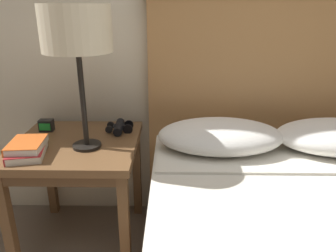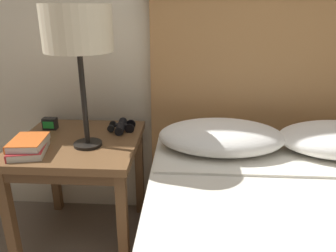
{
  "view_description": "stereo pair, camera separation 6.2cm",
  "coord_description": "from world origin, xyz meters",
  "px_view_note": "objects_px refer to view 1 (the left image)",
  "views": [
    {
      "loc": [
        -0.22,
        -0.81,
        1.18
      ],
      "look_at": [
        -0.24,
        0.57,
        0.67
      ],
      "focal_mm": 35.0,
      "sensor_mm": 36.0,
      "label": 1
    },
    {
      "loc": [
        -0.16,
        -0.81,
        1.18
      ],
      "look_at": [
        -0.24,
        0.57,
        0.67
      ],
      "focal_mm": 35.0,
      "sensor_mm": 36.0,
      "label": 2
    }
  ],
  "objects_px": {
    "book_on_nightstand": "(27,152)",
    "binoculars_pair": "(119,127)",
    "alarm_clock": "(46,125)",
    "table_lamp": "(76,31)",
    "nightstand": "(78,156)",
    "book_stacked_on_top": "(26,145)"
  },
  "relations": [
    {
      "from": "book_on_nightstand",
      "to": "binoculars_pair",
      "type": "xyz_separation_m",
      "value": [
        0.36,
        0.3,
        0.01
      ]
    },
    {
      "from": "binoculars_pair",
      "to": "alarm_clock",
      "type": "relative_size",
      "value": 2.3
    },
    {
      "from": "table_lamp",
      "to": "binoculars_pair",
      "type": "height_order",
      "value": "table_lamp"
    },
    {
      "from": "nightstand",
      "to": "book_stacked_on_top",
      "type": "xyz_separation_m",
      "value": [
        -0.17,
        -0.15,
        0.13
      ]
    },
    {
      "from": "nightstand",
      "to": "table_lamp",
      "type": "relative_size",
      "value": 0.94
    },
    {
      "from": "table_lamp",
      "to": "book_stacked_on_top",
      "type": "height_order",
      "value": "table_lamp"
    },
    {
      "from": "book_stacked_on_top",
      "to": "book_on_nightstand",
      "type": "bearing_deg",
      "value": -116.9
    },
    {
      "from": "book_on_nightstand",
      "to": "book_stacked_on_top",
      "type": "bearing_deg",
      "value": 63.1
    },
    {
      "from": "nightstand",
      "to": "book_on_nightstand",
      "type": "xyz_separation_m",
      "value": [
        -0.17,
        -0.16,
        0.09
      ]
    },
    {
      "from": "binoculars_pair",
      "to": "alarm_clock",
      "type": "height_order",
      "value": "alarm_clock"
    },
    {
      "from": "nightstand",
      "to": "alarm_clock",
      "type": "xyz_separation_m",
      "value": [
        -0.19,
        0.14,
        0.11
      ]
    },
    {
      "from": "book_on_nightstand",
      "to": "book_stacked_on_top",
      "type": "height_order",
      "value": "book_stacked_on_top"
    },
    {
      "from": "alarm_clock",
      "to": "binoculars_pair",
      "type": "bearing_deg",
      "value": 0.33
    },
    {
      "from": "nightstand",
      "to": "book_on_nightstand",
      "type": "height_order",
      "value": "book_on_nightstand"
    },
    {
      "from": "table_lamp",
      "to": "book_stacked_on_top",
      "type": "distance_m",
      "value": 0.53
    },
    {
      "from": "book_on_nightstand",
      "to": "book_stacked_on_top",
      "type": "distance_m",
      "value": 0.03
    },
    {
      "from": "alarm_clock",
      "to": "nightstand",
      "type": "bearing_deg",
      "value": -36.08
    },
    {
      "from": "book_on_nightstand",
      "to": "book_stacked_on_top",
      "type": "relative_size",
      "value": 1.18
    },
    {
      "from": "book_on_nightstand",
      "to": "nightstand",
      "type": "bearing_deg",
      "value": 42.69
    },
    {
      "from": "book_on_nightstand",
      "to": "alarm_clock",
      "type": "distance_m",
      "value": 0.29
    },
    {
      "from": "table_lamp",
      "to": "alarm_clock",
      "type": "height_order",
      "value": "table_lamp"
    },
    {
      "from": "nightstand",
      "to": "table_lamp",
      "type": "xyz_separation_m",
      "value": [
        0.07,
        -0.06,
        0.59
      ]
    }
  ]
}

